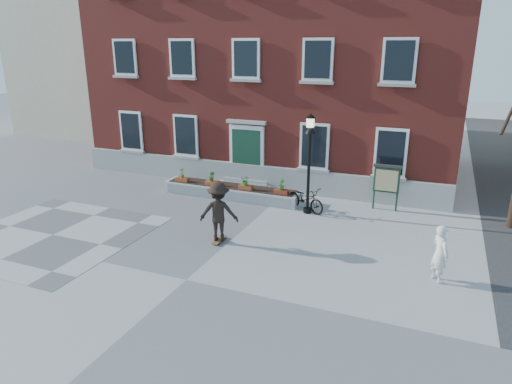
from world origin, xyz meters
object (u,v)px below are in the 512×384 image
at_px(bystander, 440,253).
at_px(lamp_post, 309,150).
at_px(bicycle, 305,199).
at_px(skateboarder, 219,212).
at_px(notice_board, 387,180).

xyz_separation_m(bystander, lamp_post, (-4.95, 3.89, 1.70)).
bearing_deg(bicycle, lamp_post, -116.14).
height_order(bystander, skateboarder, skateboarder).
bearing_deg(lamp_post, bystander, -38.14).
distance_m(bicycle, skateboarder, 4.47).
distance_m(bicycle, notice_board, 3.31).
bearing_deg(bystander, bicycle, 14.29).
relative_size(bystander, skateboarder, 0.80).
relative_size(bystander, lamp_post, 0.43).
bearing_deg(notice_board, lamp_post, -151.60).
xyz_separation_m(bicycle, notice_board, (2.94, 1.31, 0.77)).
relative_size(bicycle, bystander, 1.13).
distance_m(lamp_post, skateboarder, 4.56).
bearing_deg(notice_board, bicycle, -155.95).
height_order(bicycle, skateboarder, skateboarder).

